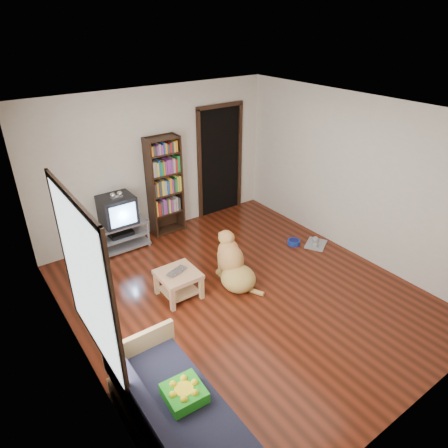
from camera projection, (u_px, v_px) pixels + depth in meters
ground at (243, 294)px, 5.82m from camera, size 5.00×5.00×0.00m
ceiling at (248, 114)px, 4.60m from camera, size 5.00×5.00×0.00m
wall_back at (156, 163)px, 7.00m from camera, size 4.50×0.00×4.50m
wall_front at (426, 321)px, 3.42m from camera, size 4.50×0.00×4.50m
wall_left at (71, 273)px, 4.05m from camera, size 0.00×5.00×5.00m
wall_right at (355, 178)px, 6.37m from camera, size 0.00×5.00×5.00m
green_cushion at (184, 393)px, 3.74m from camera, size 0.38×0.38×0.12m
laptop at (179, 273)px, 5.58m from camera, size 0.37×0.30×0.03m
dog_bowl at (294, 242)px, 7.06m from camera, size 0.22×0.22×0.08m
grey_rag at (316, 244)px, 7.05m from camera, size 0.51×0.47×0.03m
window at (86, 280)px, 3.60m from camera, size 0.03×1.46×1.70m
doorway at (220, 159)px, 7.77m from camera, size 1.03×0.05×2.19m
tv_stand at (121, 234)px, 6.84m from camera, size 0.90×0.45×0.50m
crt_tv at (117, 209)px, 6.63m from camera, size 0.55×0.52×0.58m
bookshelf at (164, 181)px, 7.05m from camera, size 0.60×0.30×1.80m
sofa at (177, 420)px, 3.74m from camera, size 0.80×1.80×0.80m
coffee_table at (178, 280)px, 5.67m from camera, size 0.55×0.55×0.40m
dog at (234, 266)px, 5.94m from camera, size 0.57×1.00×0.81m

